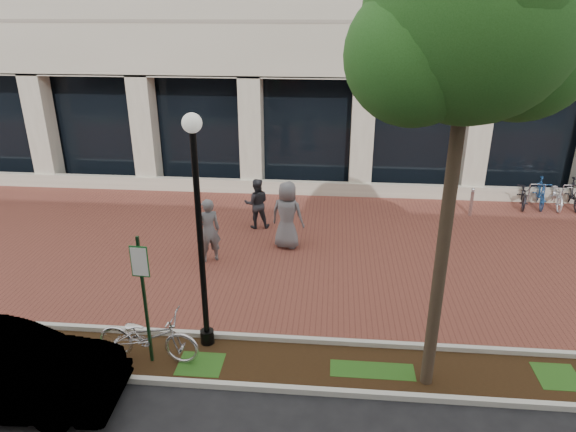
# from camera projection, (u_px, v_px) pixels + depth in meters

# --- Properties ---
(ground) EXTENTS (120.00, 120.00, 0.00)m
(ground) POSITION_uv_depth(u_px,v_px,m) (296.00, 247.00, 14.86)
(ground) COLOR black
(ground) RESTS_ON ground
(brick_plaza) EXTENTS (40.00, 9.00, 0.01)m
(brick_plaza) POSITION_uv_depth(u_px,v_px,m) (296.00, 247.00, 14.86)
(brick_plaza) COLOR brown
(brick_plaza) RESTS_ON ground
(planting_strip) EXTENTS (40.00, 1.50, 0.01)m
(planting_strip) POSITION_uv_depth(u_px,v_px,m) (275.00, 364.00, 10.02)
(planting_strip) COLOR black
(planting_strip) RESTS_ON ground
(curb_plaza_side) EXTENTS (40.00, 0.12, 0.12)m
(curb_plaza_side) POSITION_uv_depth(u_px,v_px,m) (279.00, 339.00, 10.69)
(curb_plaza_side) COLOR beige
(curb_plaza_side) RESTS_ON ground
(curb_street_side) EXTENTS (40.00, 0.12, 0.12)m
(curb_street_side) POSITION_uv_depth(u_px,v_px,m) (270.00, 388.00, 9.31)
(curb_street_side) COLOR beige
(curb_street_side) RESTS_ON ground
(parking_sign) EXTENTS (0.34, 0.07, 2.71)m
(parking_sign) POSITION_uv_depth(u_px,v_px,m) (143.00, 286.00, 9.46)
(parking_sign) COLOR #14371B
(parking_sign) RESTS_ON ground
(lamppost) EXTENTS (0.36, 0.36, 4.79)m
(lamppost) POSITION_uv_depth(u_px,v_px,m) (199.00, 224.00, 9.63)
(lamppost) COLOR black
(lamppost) RESTS_ON ground
(street_tree) EXTENTS (3.72, 3.10, 7.94)m
(street_tree) POSITION_uv_depth(u_px,v_px,m) (474.00, 30.00, 7.23)
(street_tree) COLOR #453527
(street_tree) RESTS_ON ground
(locked_bicycle) EXTENTS (2.08, 0.85, 1.07)m
(locked_bicycle) POSITION_uv_depth(u_px,v_px,m) (148.00, 336.00, 9.98)
(locked_bicycle) COLOR silver
(locked_bicycle) RESTS_ON ground
(pedestrian_left) EXTENTS (0.78, 0.69, 1.80)m
(pedestrian_left) POSITION_uv_depth(u_px,v_px,m) (208.00, 231.00, 13.75)
(pedestrian_left) COLOR #5C5D61
(pedestrian_left) RESTS_ON ground
(pedestrian_mid) EXTENTS (0.88, 0.74, 1.60)m
(pedestrian_mid) POSITION_uv_depth(u_px,v_px,m) (257.00, 203.00, 15.90)
(pedestrian_mid) COLOR #26262A
(pedestrian_mid) RESTS_ON ground
(pedestrian_right) EXTENTS (1.10, 0.88, 1.97)m
(pedestrian_right) POSITION_uv_depth(u_px,v_px,m) (287.00, 215.00, 14.53)
(pedestrian_right) COLOR slate
(pedestrian_right) RESTS_ON ground
(bollard) EXTENTS (0.12, 0.12, 0.98)m
(bollard) POSITION_uv_depth(u_px,v_px,m) (471.00, 202.00, 16.89)
(bollard) COLOR silver
(bollard) RESTS_ON ground
(bike_rack_cluster) EXTENTS (4.15, 1.81, 1.00)m
(bike_rack_cluster) POSITION_uv_depth(u_px,v_px,m) (574.00, 195.00, 17.61)
(bike_rack_cluster) COLOR black
(bike_rack_cluster) RESTS_ON ground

